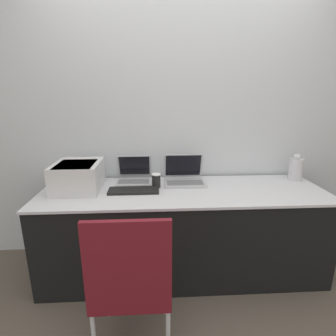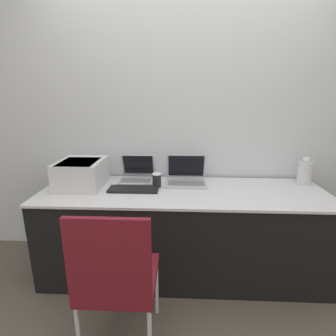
# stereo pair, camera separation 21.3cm
# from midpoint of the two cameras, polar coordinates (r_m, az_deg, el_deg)

# --- Properties ---
(ground_plane) EXTENTS (14.00, 14.00, 0.00)m
(ground_plane) POSITION_cam_midpoint_polar(r_m,az_deg,el_deg) (2.26, 6.11, -26.48)
(ground_plane) COLOR brown
(wall_back) EXTENTS (8.00, 0.05, 2.60)m
(wall_back) POSITION_cam_midpoint_polar(r_m,az_deg,el_deg) (2.44, 5.98, 10.68)
(wall_back) COLOR silver
(wall_back) RESTS_ON ground_plane
(table) EXTENTS (2.33, 0.72, 0.75)m
(table) POSITION_cam_midpoint_polar(r_m,az_deg,el_deg) (2.32, 5.88, -13.66)
(table) COLOR black
(table) RESTS_ON ground_plane
(printer) EXTENTS (0.36, 0.42, 0.23)m
(printer) POSITION_cam_midpoint_polar(r_m,az_deg,el_deg) (2.30, -15.87, -0.97)
(printer) COLOR silver
(printer) RESTS_ON table
(laptop_left) EXTENTS (0.31, 0.30, 0.22)m
(laptop_left) POSITION_cam_midpoint_polar(r_m,az_deg,el_deg) (2.39, -4.27, -1.55)
(laptop_left) COLOR #B7B7BC
(laptop_left) RESTS_ON table
(laptop_right) EXTENTS (0.36, 0.31, 0.24)m
(laptop_right) POSITION_cam_midpoint_polar(r_m,az_deg,el_deg) (2.33, 6.61, -2.02)
(laptop_right) COLOR #B7B7BC
(laptop_right) RESTS_ON table
(external_keyboard) EXTENTS (0.41, 0.15, 0.02)m
(external_keyboard) POSITION_cam_midpoint_polar(r_m,az_deg,el_deg) (2.15, -4.74, -4.69)
(external_keyboard) COLOR black
(external_keyboard) RESTS_ON table
(coffee_cup) EXTENTS (0.08, 0.08, 0.12)m
(coffee_cup) POSITION_cam_midpoint_polar(r_m,az_deg,el_deg) (2.21, 0.29, -2.70)
(coffee_cup) COLOR black
(coffee_cup) RESTS_ON table
(metal_pitcher) EXTENTS (0.12, 0.12, 0.25)m
(metal_pitcher) POSITION_cam_midpoint_polar(r_m,az_deg,el_deg) (2.61, 29.74, -0.81)
(metal_pitcher) COLOR silver
(metal_pitcher) RESTS_ON table
(chair) EXTENTS (0.43, 0.46, 0.96)m
(chair) POSITION_cam_midpoint_polar(r_m,az_deg,el_deg) (1.58, -7.12, -22.17)
(chair) COLOR maroon
(chair) RESTS_ON ground_plane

